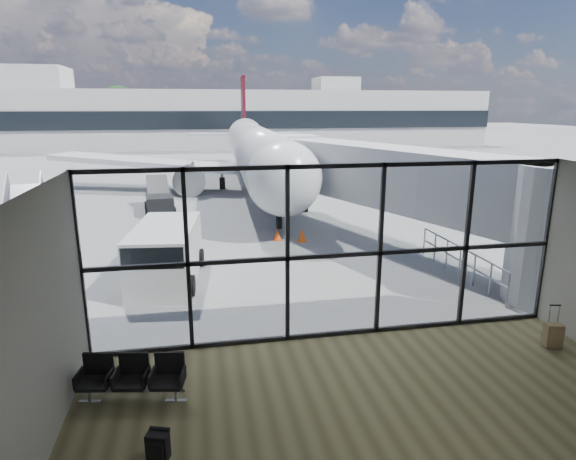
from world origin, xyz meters
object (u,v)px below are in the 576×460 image
object	(u,v)px
seating_row	(133,375)
airliner	(256,150)
suitcase	(554,335)
service_van	(165,254)
mobile_stairs	(26,230)
backpack	(158,446)
belt_loader	(159,202)

from	to	relation	value
seating_row	airliner	xyz separation A→B (m)	(5.87, 26.45, 2.15)
suitcase	service_van	world-z (taller)	service_van
airliner	mobile_stairs	distance (m)	18.00
airliner	backpack	bearing A→B (deg)	-98.15
suitcase	airliner	distance (m)	26.61
backpack	service_van	size ratio (longest dim) A/B	0.12
backpack	airliner	distance (m)	28.96
suitcase	mobile_stairs	size ratio (longest dim) A/B	0.31
seating_row	belt_loader	bearing A→B (deg)	101.85
seating_row	mobile_stairs	size ratio (longest dim) A/B	0.61
airliner	belt_loader	size ratio (longest dim) A/B	8.30
seating_row	airliner	distance (m)	27.17
suitcase	airliner	bearing A→B (deg)	111.27
mobile_stairs	suitcase	bearing A→B (deg)	-48.26
belt_loader	suitcase	bearing A→B (deg)	-65.97
airliner	suitcase	bearing A→B (deg)	-78.76
belt_loader	mobile_stairs	size ratio (longest dim) A/B	1.17
suitcase	service_van	size ratio (longest dim) A/B	0.24
seating_row	suitcase	xyz separation A→B (m)	(9.96, 0.26, -0.20)
suitcase	seating_row	bearing A→B (deg)	-166.11
seating_row	backpack	xyz separation A→B (m)	(0.61, -1.93, -0.26)
service_van	belt_loader	world-z (taller)	service_van
suitcase	mobile_stairs	distance (m)	20.52
mobile_stairs	seating_row	bearing A→B (deg)	-74.78
seating_row	mobile_stairs	distance (m)	14.43
seating_row	mobile_stairs	world-z (taller)	mobile_stairs
belt_loader	mobile_stairs	distance (m)	7.51
suitcase	belt_loader	bearing A→B (deg)	132.79
suitcase	mobile_stairs	world-z (taller)	mobile_stairs
service_van	belt_loader	size ratio (longest dim) A/B	1.13
seating_row	service_van	size ratio (longest dim) A/B	0.46
backpack	mobile_stairs	xyz separation A→B (m)	(-6.64, 15.04, 0.30)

